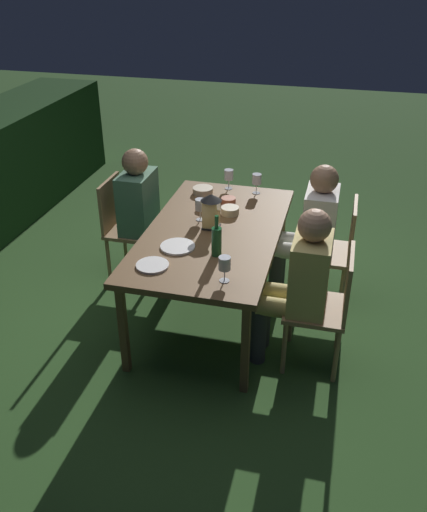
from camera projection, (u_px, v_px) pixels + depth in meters
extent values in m
plane|color=#2D5123|center=(214.00, 312.00, 4.39)|extent=(16.00, 16.00, 0.00)
cube|color=brown|center=(214.00, 233.00, 4.04)|extent=(1.75, 0.96, 0.04)
cube|color=brown|center=(245.00, 349.00, 3.46)|extent=(0.05, 0.05, 0.68)
cube|color=brown|center=(282.00, 234.00, 4.81)|extent=(0.05, 0.05, 0.68)
cube|color=brown|center=(123.00, 329.00, 3.63)|extent=(0.05, 0.05, 0.68)
cube|color=brown|center=(191.00, 224.00, 4.99)|extent=(0.05, 0.05, 0.68)
cube|color=#9E7A51|center=(324.00, 253.00, 4.34)|extent=(0.42, 0.40, 0.03)
cube|color=#9E7A51|center=(352.00, 230.00, 4.19)|extent=(0.40, 0.02, 0.42)
cylinder|color=#9E7A51|center=(298.00, 286.00, 4.34)|extent=(0.03, 0.03, 0.42)
cylinder|color=#9E7A51|center=(303.00, 263.00, 4.64)|extent=(0.03, 0.03, 0.42)
cylinder|color=#9E7A51|center=(342.00, 292.00, 4.26)|extent=(0.03, 0.03, 0.42)
cylinder|color=#9E7A51|center=(344.00, 268.00, 4.57)|extent=(0.03, 0.03, 0.42)
cube|color=white|center=(320.00, 221.00, 4.22)|extent=(0.38, 0.24, 0.50)
sphere|color=#997051|center=(324.00, 179.00, 4.05)|extent=(0.21, 0.21, 0.21)
cylinder|color=white|center=(298.00, 252.00, 4.29)|extent=(0.13, 0.36, 0.13)
cylinder|color=white|center=(300.00, 241.00, 4.44)|extent=(0.13, 0.36, 0.13)
cylinder|color=#333338|center=(276.00, 275.00, 4.44)|extent=(0.11, 0.11, 0.45)
cylinder|color=#333338|center=(279.00, 264.00, 4.60)|extent=(0.11, 0.11, 0.45)
cube|color=#9E7A51|center=(133.00, 230.00, 4.68)|extent=(0.42, 0.40, 0.03)
cube|color=#9E7A51|center=(110.00, 203.00, 4.61)|extent=(0.40, 0.03, 0.42)
cylinder|color=#9E7A51|center=(161.00, 246.00, 4.91)|extent=(0.03, 0.03, 0.42)
cylinder|color=#9E7A51|center=(147.00, 266.00, 4.60)|extent=(0.03, 0.03, 0.42)
cylinder|color=#9E7A51|center=(125.00, 241.00, 4.98)|extent=(0.03, 0.03, 0.42)
cylinder|color=#9E7A51|center=(109.00, 261.00, 4.68)|extent=(0.03, 0.03, 0.42)
cube|color=#4C7A5B|center=(138.00, 202.00, 4.54)|extent=(0.38, 0.24, 0.50)
sphere|color=#997051|center=(135.00, 162.00, 4.36)|extent=(0.21, 0.21, 0.21)
cylinder|color=#4C7A5B|center=(159.00, 225.00, 4.70)|extent=(0.13, 0.36, 0.13)
cylinder|color=#4C7A5B|center=(152.00, 234.00, 4.55)|extent=(0.13, 0.36, 0.13)
cylinder|color=#333338|center=(178.00, 252.00, 4.78)|extent=(0.11, 0.11, 0.45)
cylinder|color=#333338|center=(172.00, 262.00, 4.63)|extent=(0.11, 0.11, 0.45)
cube|color=#9E7A51|center=(315.00, 309.00, 3.68)|extent=(0.42, 0.40, 0.03)
cube|color=#9E7A51|center=(348.00, 284.00, 3.53)|extent=(0.40, 0.02, 0.42)
cylinder|color=#9E7A51|center=(284.00, 348.00, 3.67)|extent=(0.03, 0.03, 0.42)
cylinder|color=#9E7A51|center=(291.00, 317.00, 3.98)|extent=(0.03, 0.03, 0.42)
cylinder|color=#9E7A51|center=(336.00, 356.00, 3.60)|extent=(0.03, 0.03, 0.42)
cylinder|color=#9E7A51|center=(339.00, 324.00, 3.90)|extent=(0.03, 0.03, 0.42)
cube|color=tan|center=(310.00, 274.00, 3.56)|extent=(0.38, 0.24, 0.50)
sphere|color=tan|center=(315.00, 226.00, 3.39)|extent=(0.21, 0.21, 0.21)
cylinder|color=tan|center=(284.00, 309.00, 3.63)|extent=(0.13, 0.36, 0.13)
cylinder|color=tan|center=(287.00, 294.00, 3.78)|extent=(0.13, 0.36, 0.13)
cylinder|color=#333338|center=(258.00, 334.00, 3.78)|extent=(0.11, 0.11, 0.45)
cylinder|color=#333338|center=(263.00, 319.00, 3.93)|extent=(0.11, 0.11, 0.45)
cube|color=black|center=(211.00, 227.00, 4.06)|extent=(0.12, 0.12, 0.01)
cube|color=#F9D17A|center=(211.00, 213.00, 4.01)|extent=(0.11, 0.11, 0.20)
cone|color=black|center=(211.00, 197.00, 3.95)|extent=(0.15, 0.15, 0.05)
cylinder|color=#1E5B2D|center=(217.00, 242.00, 3.66)|extent=(0.07, 0.07, 0.20)
cylinder|color=#1E5B2D|center=(217.00, 222.00, 3.59)|extent=(0.03, 0.03, 0.09)
cylinder|color=silver|center=(224.00, 281.00, 3.43)|extent=(0.06, 0.06, 0.00)
cylinder|color=silver|center=(224.00, 275.00, 3.41)|extent=(0.01, 0.01, 0.08)
cylinder|color=silver|center=(225.00, 263.00, 3.37)|extent=(0.08, 0.08, 0.08)
cylinder|color=maroon|center=(225.00, 267.00, 3.38)|extent=(0.07, 0.07, 0.03)
cylinder|color=silver|center=(200.00, 220.00, 4.18)|extent=(0.06, 0.06, 0.00)
cylinder|color=silver|center=(200.00, 215.00, 4.16)|extent=(0.01, 0.01, 0.08)
cylinder|color=silver|center=(200.00, 205.00, 4.12)|extent=(0.08, 0.08, 0.08)
cylinder|color=maroon|center=(200.00, 207.00, 4.13)|extent=(0.07, 0.07, 0.03)
cylinder|color=silver|center=(229.00, 188.00, 4.71)|extent=(0.06, 0.06, 0.00)
cylinder|color=silver|center=(229.00, 184.00, 4.68)|extent=(0.01, 0.01, 0.08)
cylinder|color=silver|center=(229.00, 175.00, 4.64)|extent=(0.08, 0.08, 0.08)
cylinder|color=maroon|center=(229.00, 177.00, 4.66)|extent=(0.07, 0.07, 0.03)
cylinder|color=silver|center=(256.00, 193.00, 4.62)|extent=(0.06, 0.06, 0.00)
cylinder|color=silver|center=(256.00, 188.00, 4.60)|extent=(0.01, 0.01, 0.08)
cylinder|color=silver|center=(257.00, 179.00, 4.56)|extent=(0.08, 0.08, 0.08)
cylinder|color=maroon|center=(257.00, 182.00, 4.57)|extent=(0.07, 0.07, 0.03)
cylinder|color=white|center=(152.00, 265.00, 3.58)|extent=(0.21, 0.21, 0.01)
cylinder|color=white|center=(178.00, 247.00, 3.80)|extent=(0.24, 0.24, 0.01)
cylinder|color=#9E5138|center=(228.00, 200.00, 4.44)|extent=(0.12, 0.12, 0.05)
cylinder|color=#424C1E|center=(228.00, 199.00, 4.43)|extent=(0.10, 0.10, 0.01)
cylinder|color=#BCAD8E|center=(230.00, 211.00, 4.25)|extent=(0.14, 0.14, 0.06)
cylinder|color=tan|center=(230.00, 209.00, 4.25)|extent=(0.12, 0.12, 0.02)
cylinder|color=#BCAD8E|center=(203.00, 190.00, 4.61)|extent=(0.17, 0.17, 0.05)
cylinder|color=#477533|center=(203.00, 189.00, 4.60)|extent=(0.14, 0.14, 0.02)
cylinder|color=#9E5138|center=(207.00, 205.00, 4.35)|extent=(0.15, 0.15, 0.05)
cylinder|color=beige|center=(207.00, 204.00, 4.34)|extent=(0.12, 0.12, 0.01)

